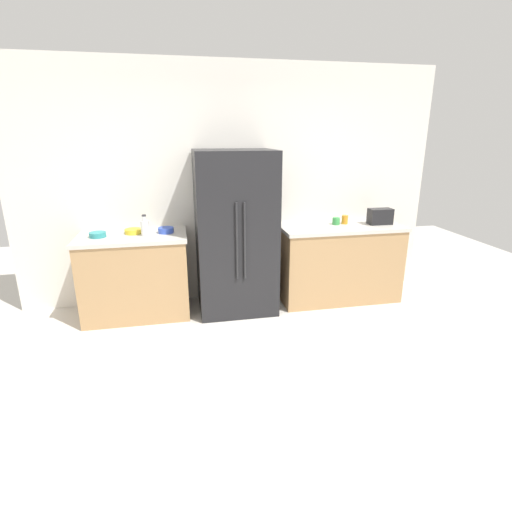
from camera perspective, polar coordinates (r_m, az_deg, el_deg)
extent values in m
plane|color=beige|center=(3.25, 1.93, -18.93)|extent=(9.76, 9.76, 0.00)
cube|color=silver|center=(4.61, -3.67, 10.25)|extent=(4.88, 0.10, 2.70)
cube|color=tan|center=(4.44, -17.23, -2.97)|extent=(1.10, 0.64, 0.87)
cube|color=beige|center=(4.31, -17.77, 2.72)|extent=(1.13, 0.67, 0.04)
cube|color=tan|center=(4.78, 11.95, -1.09)|extent=(1.40, 0.64, 0.87)
cube|color=beige|center=(4.66, 12.30, 4.23)|extent=(1.43, 0.67, 0.04)
cube|color=black|center=(4.28, -3.04, 3.41)|extent=(0.85, 0.70, 1.78)
cylinder|color=#262628|center=(3.92, -2.83, 2.11)|extent=(0.02, 0.02, 0.80)
cylinder|color=#262628|center=(3.94, -1.68, 2.17)|extent=(0.02, 0.02, 0.80)
cube|color=black|center=(4.81, 17.79, 5.57)|extent=(0.27, 0.15, 0.18)
cylinder|color=white|center=(4.20, -16.02, 3.93)|extent=(0.08, 0.08, 0.16)
cylinder|color=white|center=(4.18, -16.14, 5.31)|extent=(0.04, 0.04, 0.05)
cylinder|color=#333338|center=(4.18, -16.18, 5.75)|extent=(0.04, 0.04, 0.02)
cylinder|color=orange|center=(4.72, 12.92, 5.24)|extent=(0.07, 0.07, 0.10)
cylinder|color=green|center=(4.67, 11.70, 5.06)|extent=(0.09, 0.09, 0.08)
cylinder|color=teal|center=(4.33, -22.26, 2.93)|extent=(0.17, 0.17, 0.05)
cylinder|color=yellow|center=(4.35, -17.59, 3.50)|extent=(0.18, 0.18, 0.05)
cylinder|color=blue|center=(4.29, -13.12, 3.72)|extent=(0.17, 0.17, 0.06)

